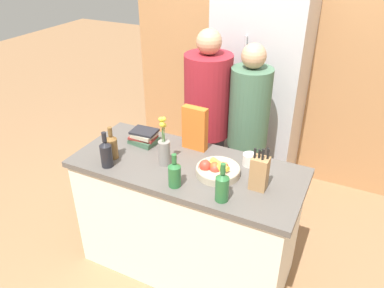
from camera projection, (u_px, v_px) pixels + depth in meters
ground_plane at (187, 262)px, 2.95m from camera, size 14.00×14.00×0.00m
kitchen_island at (187, 217)px, 2.72m from camera, size 1.56×0.67×0.91m
back_wall_wood at (264, 47)px, 3.61m from camera, size 2.76×0.12×2.60m
refrigerator at (259, 95)px, 3.47m from camera, size 0.78×0.63×1.89m
fruit_bowl at (217, 169)px, 2.38m from camera, size 0.28×0.28×0.10m
knife_block at (259, 173)px, 2.23m from camera, size 0.10×0.09×0.28m
flower_vase at (164, 149)px, 2.46m from camera, size 0.08×0.08×0.35m
cereal_box at (195, 128)px, 2.62m from camera, size 0.18×0.07×0.32m
coffee_mug at (250, 160)px, 2.48m from camera, size 0.12×0.09×0.08m
book_stack at (144, 137)px, 2.73m from camera, size 0.21×0.16×0.10m
bottle_oil at (112, 146)px, 2.54m from camera, size 0.08×0.08×0.23m
bottle_vinegar at (106, 153)px, 2.44m from camera, size 0.08×0.08×0.25m
bottle_wine at (175, 174)px, 2.26m from camera, size 0.08×0.08×0.22m
bottle_water at (222, 186)px, 2.13m from camera, size 0.08×0.08×0.25m
person_at_sink at (207, 119)px, 3.08m from camera, size 0.38×0.38×1.66m
person_in_blue at (248, 130)px, 2.98m from camera, size 0.32×0.32×1.58m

